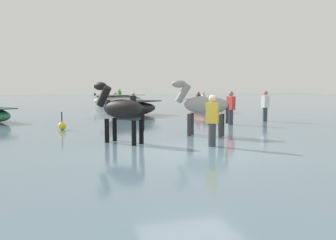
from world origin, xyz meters
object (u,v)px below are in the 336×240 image
horse_lead_grey (203,106)px  person_wading_mid (212,124)px  horse_trailing_black (122,111)px  boat_distant_east (109,100)px  boat_mid_channel (132,109)px  person_wading_close (265,108)px  person_onlooker_right (231,110)px  boat_far_offshore (119,100)px  channel_buoy (62,126)px  boat_mid_outer (203,105)px

horse_lead_grey → person_wading_mid: 2.05m
horse_trailing_black → boat_distant_east: 22.91m
person_wading_mid → boat_mid_channel: bearing=90.1°
horse_lead_grey → horse_trailing_black: (-2.74, -0.61, -0.04)m
person_wading_mid → person_wading_close: bearing=46.8°
boat_mid_channel → person_wading_mid: size_ratio=2.31×
person_wading_close → person_onlooker_right: (-2.13, -0.81, 0.00)m
person_wading_mid → person_onlooker_right: 5.46m
boat_far_offshore → person_wading_mid: (-1.03, -19.65, 0.18)m
horse_trailing_black → person_wading_mid: (2.16, -1.33, -0.30)m
horse_lead_grey → person_wading_close: size_ratio=1.25×
horse_lead_grey → channel_buoy: horse_lead_grey is taller
boat_far_offshore → channel_buoy: boat_far_offshore is taller
boat_mid_channel → person_onlooker_right: 6.03m
boat_mid_outer → boat_mid_channel: bearing=-155.9°
person_wading_mid → person_onlooker_right: size_ratio=1.00×
horse_lead_grey → person_onlooker_right: 3.58m
horse_trailing_black → boat_distant_east: horse_trailing_black is taller
boat_far_offshore → person_wading_mid: bearing=-93.0°
boat_mid_channel → channel_buoy: size_ratio=5.77×
horse_lead_grey → horse_trailing_black: size_ratio=1.04×
person_onlooker_right → channel_buoy: size_ratio=2.50×
boat_mid_outer → person_wading_close: bearing=-88.5°
horse_trailing_black → boat_distant_east: bearing=82.3°
person_wading_mid → horse_lead_grey: bearing=73.3°
person_onlooker_right → channel_buoy: bearing=177.9°
horse_lead_grey → person_onlooker_right: bearing=48.4°
boat_far_offshore → boat_mid_outer: bearing=-62.9°
person_onlooker_right → channel_buoy: person_onlooker_right is taller
person_wading_mid → person_onlooker_right: (2.95, 4.60, 0.00)m
boat_distant_east → person_onlooker_right: size_ratio=1.54×
person_onlooker_right → person_wading_close: bearing=20.8°
person_onlooker_right → channel_buoy: (-6.63, 0.25, -0.45)m
horse_trailing_black → person_wading_close: 8.32m
horse_lead_grey → boat_mid_outer: size_ratio=0.58×
boat_far_offshore → horse_trailing_black: bearing=-99.9°
horse_lead_grey → channel_buoy: bearing=145.6°
horse_trailing_black → channel_buoy: (-1.52, 3.52, -0.75)m
horse_lead_grey → boat_mid_channel: size_ratio=0.54×
horse_trailing_black → boat_mid_channel: size_ratio=0.52×
person_wading_mid → boat_far_offshore: bearing=87.0°
person_onlooker_right → channel_buoy: 6.65m
boat_distant_east → person_wading_close: (4.18, -18.60, 0.31)m
horse_lead_grey → boat_far_offshore: horse_lead_grey is taller
person_wading_close → channel_buoy: bearing=-176.3°
horse_lead_grey → boat_mid_channel: (-0.60, 7.91, -0.56)m
boat_mid_outer → channel_buoy: bearing=-140.0°
person_onlooker_right → person_wading_mid: bearing=-122.6°
horse_trailing_black → person_onlooker_right: bearing=32.7°
person_wading_close → boat_mid_channel: bearing=139.0°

